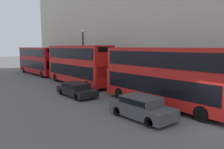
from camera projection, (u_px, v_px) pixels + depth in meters
name	position (u px, v px, depth m)	size (l,w,h in m)	color
ground_plane	(214.00, 128.00, 12.01)	(200.00, 200.00, 0.00)	#5B5B5B
bus_leading	(164.00, 74.00, 16.27)	(2.59, 10.54, 4.40)	red
bus_second_in_queue	(78.00, 63.00, 25.72)	(2.59, 10.66, 4.60)	red
bus_third_in_queue	(39.00, 60.00, 35.14)	(2.59, 11.34, 4.32)	#A80F14
car_dark_sedan	(142.00, 107.00, 13.63)	(1.90, 4.20, 1.39)	#47474C
car_hatchback	(76.00, 89.00, 19.76)	(1.86, 4.33, 1.21)	black
street_lamp	(83.00, 50.00, 27.93)	(0.44, 0.44, 6.62)	black
pedestrian	(53.00, 68.00, 37.59)	(0.36, 0.36, 1.69)	#334C6B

